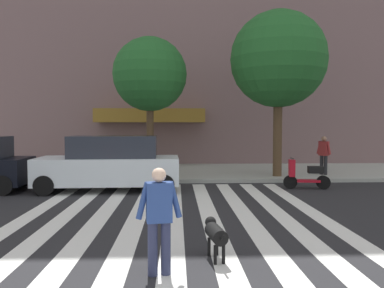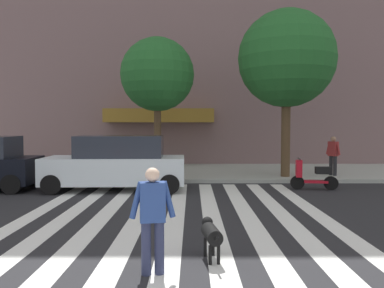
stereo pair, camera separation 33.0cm
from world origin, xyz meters
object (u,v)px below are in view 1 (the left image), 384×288
object	(u,v)px
parked_scooter	(307,176)
street_tree_middle	(278,60)
street_tree_nearest	(150,75)
pedestrian_dog_walker	(159,215)
parked_car_behind_first	(110,164)
pedestrian_bystander	(324,153)
dog_on_leash	(215,233)

from	to	relation	value
parked_scooter	street_tree_middle	size ratio (longest dim) A/B	0.24
street_tree_nearest	pedestrian_dog_walker	size ratio (longest dim) A/B	3.47
parked_car_behind_first	pedestrian_bystander	distance (m)	8.99
pedestrian_dog_walker	pedestrian_bystander	size ratio (longest dim) A/B	1.00
street_tree_nearest	pedestrian_dog_walker	world-z (taller)	street_tree_nearest
pedestrian_dog_walker	street_tree_nearest	bearing A→B (deg)	94.63
street_tree_middle	pedestrian_bystander	bearing A→B (deg)	8.82
parked_car_behind_first	street_tree_nearest	bearing A→B (deg)	64.46
street_tree_nearest	parked_scooter	bearing A→B (deg)	-23.44
parked_scooter	pedestrian_dog_walker	world-z (taller)	pedestrian_dog_walker
parked_scooter	pedestrian_bystander	bearing A→B (deg)	58.77
street_tree_middle	pedestrian_bystander	xyz separation A→B (m)	(2.08, 0.32, -3.86)
dog_on_leash	pedestrian_bystander	world-z (taller)	pedestrian_bystander
street_tree_nearest	pedestrian_bystander	xyz separation A→B (m)	(7.34, 0.25, -3.23)
street_tree_nearest	street_tree_middle	distance (m)	5.30
street_tree_nearest	pedestrian_bystander	size ratio (longest dim) A/B	3.47
parked_scooter	pedestrian_bystander	xyz separation A→B (m)	(1.65, 2.71, 0.60)
dog_on_leash	pedestrian_bystander	bearing A→B (deg)	60.04
pedestrian_dog_walker	dog_on_leash	world-z (taller)	pedestrian_dog_walker
pedestrian_dog_walker	parked_scooter	bearing A→B (deg)	57.57
parked_scooter	parked_car_behind_first	bearing A→B (deg)	-179.49
street_tree_nearest	dog_on_leash	size ratio (longest dim) A/B	5.63
street_tree_nearest	dog_on_leash	bearing A→B (deg)	-79.57
parked_car_behind_first	pedestrian_dog_walker	xyz separation A→B (m)	(2.03, -7.61, -0.01)
parked_scooter	street_tree_nearest	distance (m)	7.29
parked_car_behind_first	pedestrian_dog_walker	distance (m)	7.87
parked_car_behind_first	street_tree_middle	bearing A→B (deg)	20.76
street_tree_nearest	parked_car_behind_first	bearing A→B (deg)	-115.54
parked_scooter	dog_on_leash	size ratio (longest dim) A/B	1.62
parked_scooter	dog_on_leash	distance (m)	8.03
street_tree_middle	pedestrian_dog_walker	bearing A→B (deg)	-113.81
parked_car_behind_first	pedestrian_dog_walker	size ratio (longest dim) A/B	2.96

